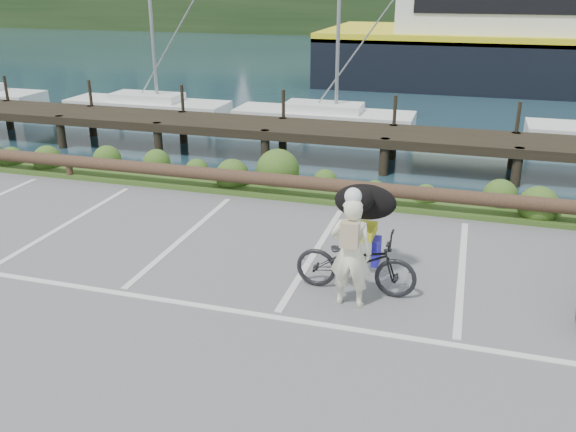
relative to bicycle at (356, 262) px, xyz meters
name	(u,v)px	position (x,y,z in m)	size (l,w,h in m)	color
ground	(283,305)	(-0.97, -0.76, -0.51)	(72.00, 72.00, 0.00)	#5B5C5E
harbor_backdrop	(462,19)	(-0.57, 77.66, -0.51)	(170.00, 160.00, 30.00)	#1A323E
vegetation_strip	(350,194)	(-0.97, 4.54, -0.46)	(34.00, 1.60, 0.10)	#3D5B21
log_rail	(344,206)	(-0.97, 3.84, -0.51)	(32.00, 0.30, 0.60)	#443021
bicycle	(356,262)	(0.00, 0.00, 0.00)	(0.67, 1.93, 1.01)	black
cyclist	(351,253)	(0.00, -0.45, 0.36)	(0.63, 0.42, 1.74)	white
dog	(365,202)	(0.01, 0.62, 0.80)	(1.01, 0.49, 0.58)	black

